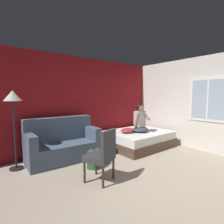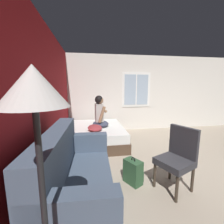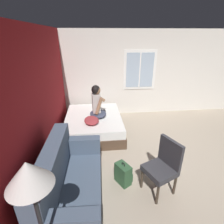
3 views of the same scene
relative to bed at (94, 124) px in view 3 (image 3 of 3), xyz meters
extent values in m
plane|color=tan|center=(-1.59, -1.93, -0.24)|extent=(40.00, 40.00, 0.00)
cube|color=maroon|center=(-1.59, 0.98, 1.11)|extent=(10.51, 0.16, 2.70)
cube|color=silver|center=(1.25, -1.93, 1.11)|extent=(0.16, 7.06, 2.70)
cube|color=white|center=(1.15, -1.53, 1.25)|extent=(0.02, 1.04, 1.24)
cube|color=#9EB2C6|center=(1.14, -1.53, 1.25)|extent=(0.01, 0.88, 1.08)
cube|color=white|center=(1.14, -1.53, 1.25)|extent=(0.01, 0.04, 1.08)
cube|color=#4C3828|center=(0.00, 0.00, -0.11)|extent=(1.91, 1.55, 0.26)
cube|color=white|center=(0.00, 0.00, 0.13)|extent=(1.85, 1.50, 0.22)
cube|color=#47566B|center=(-2.30, 0.30, -0.02)|extent=(1.73, 0.86, 0.44)
cube|color=#47566B|center=(-2.29, 0.60, 0.50)|extent=(1.71, 0.30, 0.60)
cube|color=#47566B|center=(-1.54, 0.28, 0.36)|extent=(0.21, 0.81, 0.32)
cylinder|color=#382D23|center=(-2.09, -0.83, -0.04)|extent=(0.04, 0.04, 0.40)
cylinder|color=#382D23|center=(-2.45, -0.99, -0.04)|extent=(0.04, 0.04, 0.40)
cylinder|color=#382D23|center=(-1.93, -1.18, -0.04)|extent=(0.04, 0.04, 0.40)
cylinder|color=#382D23|center=(-2.29, -1.34, -0.04)|extent=(0.04, 0.04, 0.40)
cube|color=#333338|center=(-2.19, -1.09, 0.21)|extent=(0.61, 0.61, 0.10)
cube|color=#333338|center=(-2.11, -1.27, 0.50)|extent=(0.44, 0.24, 0.48)
ellipsoid|color=#383D51|center=(-0.03, -0.13, 0.32)|extent=(0.55, 0.48, 0.16)
cube|color=#B2ADA8|center=(-0.03, -0.09, 0.64)|extent=(0.34, 0.22, 0.48)
cylinder|color=#936B4C|center=(-0.23, -0.16, 0.62)|extent=(0.10, 0.22, 0.44)
cylinder|color=#936B4C|center=(0.14, -0.16, 0.74)|extent=(0.11, 0.38, 0.29)
sphere|color=#936B4C|center=(-0.03, -0.11, 0.99)|extent=(0.21, 0.21, 0.21)
ellipsoid|color=black|center=(-0.03, -0.09, 1.00)|extent=(0.24, 0.24, 0.23)
cube|color=#2D5133|center=(-1.95, -0.51, -0.04)|extent=(0.35, 0.31, 0.40)
cube|color=#2D5133|center=(-1.89, -0.61, -0.13)|extent=(0.23, 0.16, 0.18)
torus|color=black|center=(-1.95, -0.51, 0.18)|extent=(0.08, 0.06, 0.09)
ellipsoid|color=#993338|center=(-0.40, 0.05, 0.31)|extent=(0.53, 0.43, 0.14)
cube|color=black|center=(0.34, -0.32, 0.25)|extent=(0.15, 0.09, 0.01)
cone|color=silver|center=(-3.32, 0.46, 1.35)|extent=(0.36, 0.36, 0.22)
camera|label=1|loc=(-3.95, -3.70, 1.36)|focal=28.00mm
camera|label=2|loc=(-4.15, 0.18, 1.35)|focal=24.00mm
camera|label=3|loc=(-4.37, -0.05, 2.29)|focal=28.00mm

